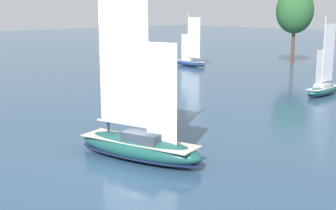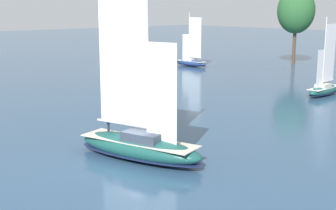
# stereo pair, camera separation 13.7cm
# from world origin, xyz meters

# --- Properties ---
(ground_plane) EXTENTS (400.00, 400.00, 0.00)m
(ground_plane) POSITION_xyz_m (0.00, 0.00, 0.00)
(ground_plane) COLOR #2D4C6B
(tree_shore_right) EXTENTS (7.47, 7.47, 15.38)m
(tree_shore_right) POSITION_xyz_m (-26.88, 61.75, 10.76)
(tree_shore_right) COLOR #4C3828
(tree_shore_right) RESTS_ON ground
(sailboat_main) EXTENTS (11.48, 5.95, 15.18)m
(sailboat_main) POSITION_xyz_m (0.02, 0.01, 1.18)
(sailboat_main) COLOR #194C47
(sailboat_main) RESTS_ON ground
(sailboat_moored_mid_channel) EXTENTS (2.62, 7.60, 10.27)m
(sailboat_moored_mid_channel) POSITION_xyz_m (-4.60, 35.06, 0.85)
(sailboat_moored_mid_channel) COLOR #194C47
(sailboat_moored_mid_channel) RESTS_ON ground
(sailboat_moored_far_slip) EXTENTS (7.72, 2.49, 10.49)m
(sailboat_moored_far_slip) POSITION_xyz_m (-38.57, 43.82, 0.87)
(sailboat_moored_far_slip) COLOR navy
(sailboat_moored_far_slip) RESTS_ON ground
(channel_buoy) EXTENTS (1.11, 1.11, 2.01)m
(channel_buoy) POSITION_xyz_m (-15.45, 16.80, 0.79)
(channel_buoy) COLOR yellow
(channel_buoy) RESTS_ON ground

